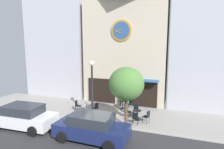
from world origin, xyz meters
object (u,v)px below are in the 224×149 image
object	(u,v)px
street_lamp	(92,89)
cafe_chair_near_lamp	(77,105)
cafe_chair_right_end	(96,107)
parked_car_white	(23,116)
cafe_table_near_curb	(123,103)
parked_car_navy	(92,127)
street_tree	(126,84)
cafe_chair_by_entrance	(127,111)
cafe_table_near_door	(137,114)
cafe_chair_near_tree	(135,117)
cafe_chair_facing_street	(130,101)
cafe_chair_under_awning	(147,116)
cafe_chair_curbside	(136,109)
pedestrian_green	(127,103)
cafe_chair_mid_row	(122,100)
cafe_table_center	(87,106)

from	to	relation	value
street_lamp	cafe_chair_near_lamp	world-z (taller)	street_lamp
cafe_chair_right_end	parked_car_white	xyz separation A→B (m)	(-3.43, -4.03, 0.23)
cafe_table_near_curb	parked_car_navy	xyz separation A→B (m)	(-0.11, -5.92, 0.24)
street_tree	cafe_chair_by_entrance	world-z (taller)	street_tree
cafe_table_near_door	cafe_chair_near_tree	world-z (taller)	cafe_chair_near_tree
cafe_chair_facing_street	cafe_chair_under_awning	world-z (taller)	same
cafe_chair_under_awning	cafe_chair_near_lamp	bearing A→B (deg)	174.85
cafe_chair_curbside	parked_car_navy	bearing A→B (deg)	-108.74
parked_car_navy	street_tree	bearing A→B (deg)	62.76
cafe_table_near_door	parked_car_white	world-z (taller)	parked_car_white
parked_car_white	parked_car_navy	distance (m)	5.01
cafe_chair_near_tree	pedestrian_green	distance (m)	2.34
cafe_chair_under_awning	street_tree	bearing A→B (deg)	-144.76
cafe_table_near_curb	cafe_chair_curbside	world-z (taller)	cafe_chair_curbside
cafe_chair_mid_row	parked_car_navy	world-z (taller)	parked_car_navy
cafe_chair_curbside	cafe_chair_facing_street	bearing A→B (deg)	116.01
cafe_chair_facing_street	cafe_chair_curbside	bearing A→B (deg)	-63.99
street_tree	cafe_chair_by_entrance	xyz separation A→B (m)	(-0.33, 1.42, -2.38)
cafe_table_near_door	parked_car_navy	distance (m)	4.23
street_lamp	cafe_chair_curbside	size ratio (longest dim) A/B	4.82
street_lamp	cafe_table_near_door	world-z (taller)	street_lamp
cafe_chair_right_end	cafe_chair_near_tree	size ratio (longest dim) A/B	1.00
cafe_table_near_curb	cafe_chair_near_lamp	xyz separation A→B (m)	(-3.37, -1.90, 0.01)
cafe_chair_near_lamp	cafe_chair_mid_row	bearing A→B (deg)	40.33
cafe_chair_right_end	cafe_table_near_door	bearing A→B (deg)	-3.78
cafe_chair_facing_street	cafe_chair_near_lamp	world-z (taller)	same
cafe_table_center	cafe_chair_curbside	distance (m)	4.00
cafe_chair_by_entrance	cafe_chair_under_awning	bearing A→B (deg)	-17.58
parked_car_white	cafe_chair_curbside	bearing A→B (deg)	35.10
street_tree	cafe_chair_curbside	world-z (taller)	street_tree
cafe_table_center	cafe_chair_right_end	world-z (taller)	cafe_chair_right_end
cafe_chair_near_lamp	cafe_chair_under_awning	size ratio (longest dim) A/B	1.00
cafe_table_center	cafe_chair_under_awning	world-z (taller)	cafe_chair_under_awning
cafe_chair_facing_street	cafe_chair_by_entrance	world-z (taller)	same
cafe_chair_curbside	street_lamp	bearing A→B (deg)	-153.32
cafe_table_near_curb	cafe_chair_mid_row	distance (m)	0.78
cafe_chair_by_entrance	parked_car_navy	size ratio (longest dim) A/B	0.21
cafe_chair_near_lamp	cafe_table_near_door	bearing A→B (deg)	-2.55
cafe_table_near_door	cafe_chair_right_end	distance (m)	3.41
street_tree	parked_car_white	world-z (taller)	street_tree
cafe_chair_facing_street	cafe_chair_by_entrance	xyz separation A→B (m)	(0.35, -2.50, 0.00)
cafe_chair_by_entrance	cafe_chair_near_tree	bearing A→B (deg)	-49.40
cafe_chair_near_tree	parked_car_white	xyz separation A→B (m)	(-6.92, -2.95, 0.23)
cafe_table_near_door	cafe_chair_by_entrance	xyz separation A→B (m)	(-0.83, 0.21, 0.04)
cafe_table_near_curb	cafe_chair_right_end	distance (m)	2.54
cafe_table_near_curb	cafe_chair_mid_row	size ratio (longest dim) A/B	0.82
cafe_table_center	cafe_chair_curbside	size ratio (longest dim) A/B	0.83
cafe_table_center	pedestrian_green	distance (m)	3.28
cafe_chair_curbside	parked_car_navy	size ratio (longest dim) A/B	0.21
cafe_chair_right_end	cafe_chair_under_awning	xyz separation A→B (m)	(4.19, -0.53, 0.00)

